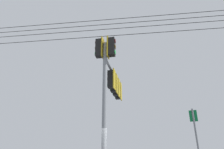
{
  "coord_description": "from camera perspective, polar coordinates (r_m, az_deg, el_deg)",
  "views": [
    {
      "loc": [
        5.8,
        -4.75,
        1.38
      ],
      "look_at": [
        -1.72,
        1.23,
        5.44
      ],
      "focal_mm": 32.25,
      "sensor_mm": 36.0,
      "label": 1
    }
  ],
  "objects": [
    {
      "name": "overhead_wire_span",
      "position": [
        10.39,
        -10.5,
        12.39
      ],
      "size": [
        24.4,
        23.9,
        1.01
      ],
      "color": "black"
    },
    {
      "name": "route_sign_primary",
      "position": [
        8.22,
        23.12,
        -17.75
      ],
      "size": [
        0.27,
        0.15,
        3.16
      ],
      "color": "slate",
      "rests_on": "ground"
    },
    {
      "name": "signal_mast_assembly",
      "position": [
        9.88,
        -0.37,
        -2.32
      ],
      "size": [
        3.12,
        3.62,
        6.69
      ],
      "color": "gray",
      "rests_on": "ground"
    }
  ]
}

